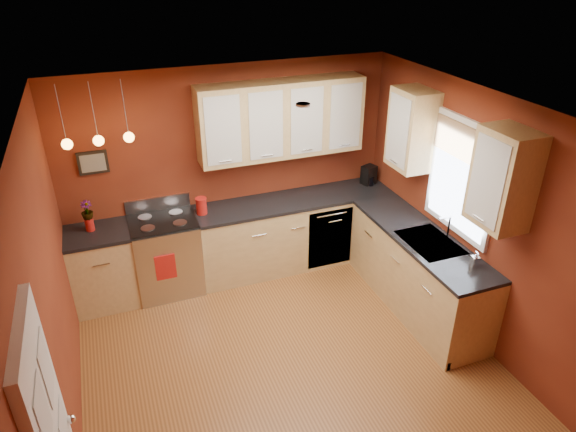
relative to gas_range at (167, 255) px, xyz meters
name	(u,v)px	position (x,y,z in m)	size (l,w,h in m)	color
floor	(292,367)	(0.92, -1.80, -0.48)	(4.20, 4.20, 0.00)	#935C2A
ceiling	(294,116)	(0.92, -1.80, 2.12)	(4.00, 4.20, 0.02)	beige
wall_back	(231,172)	(0.92, 0.30, 0.82)	(4.00, 0.02, 2.60)	maroon
wall_left	(50,308)	(-1.08, -1.80, 0.82)	(0.02, 4.20, 2.60)	maroon
wall_right	(477,220)	(2.92, -1.80, 0.82)	(0.02, 4.20, 2.60)	maroon
base_cabinets_back_left	(103,269)	(-0.73, 0.00, -0.03)	(0.70, 0.60, 0.90)	tan
base_cabinets_back_right	(295,233)	(1.65, 0.00, -0.03)	(2.54, 0.60, 0.90)	tan
base_cabinets_right	(417,272)	(2.62, -1.35, -0.03)	(0.60, 2.10, 0.90)	tan
counter_back_left	(96,234)	(-0.73, 0.00, 0.44)	(0.70, 0.62, 0.04)	black
counter_back_right	(295,200)	(1.65, 0.00, 0.44)	(2.54, 0.62, 0.04)	black
counter_right	(422,237)	(2.62, -1.35, 0.44)	(0.62, 2.10, 0.04)	black
gas_range	(167,255)	(0.00, 0.00, 0.00)	(0.76, 0.64, 1.11)	#B2B1B6
dishwasher_front	(330,238)	(2.02, -0.29, -0.03)	(0.60, 0.02, 0.80)	#B2B1B6
sink	(430,244)	(2.62, -1.50, 0.43)	(0.50, 0.70, 0.33)	gray
window	(462,174)	(2.89, -1.50, 1.21)	(0.06, 1.02, 1.22)	white
upper_cabinets_back	(281,119)	(1.52, 0.12, 1.47)	(2.00, 0.35, 0.90)	tan
upper_cabinets_right	(452,151)	(2.75, -1.48, 1.47)	(0.35, 1.95, 0.90)	tan
wall_picture	(93,163)	(-0.63, 0.28, 1.17)	(0.32, 0.03, 0.26)	black
pendant_lights	(98,140)	(-0.53, -0.05, 1.53)	(0.71, 0.11, 0.66)	gray
red_canister	(201,206)	(0.47, 0.02, 0.56)	(0.14, 0.14, 0.20)	#B11813
red_vase	(90,224)	(-0.78, 0.06, 0.53)	(0.10, 0.10, 0.15)	#B11813
flowers	(87,211)	(-0.78, 0.06, 0.70)	(0.13, 0.13, 0.23)	#B11813
coffee_maker	(369,176)	(2.73, 0.08, 0.57)	(0.21, 0.21, 0.25)	black
soap_pump	(475,259)	(2.76, -2.05, 0.54)	(0.07, 0.08, 0.16)	white
dish_towel	(166,267)	(-0.06, -0.33, 0.04)	(0.23, 0.02, 0.31)	#B11813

